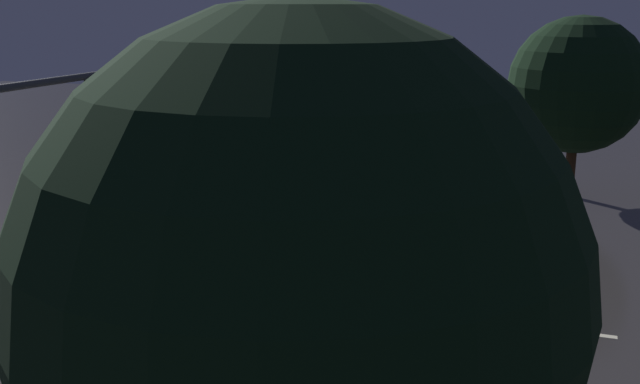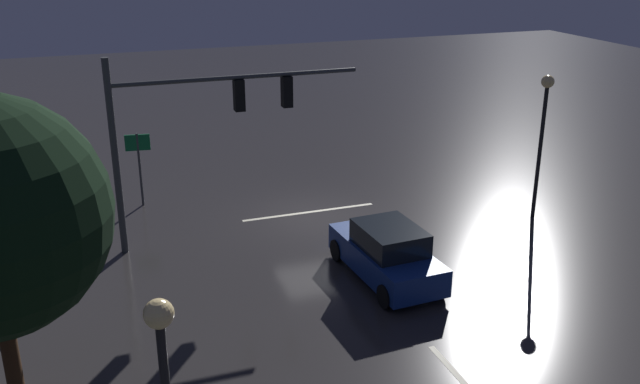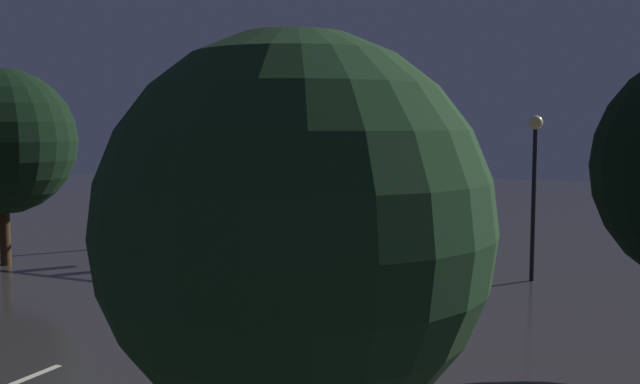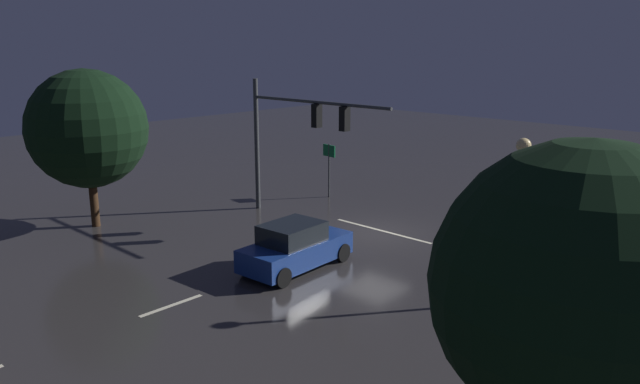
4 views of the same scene
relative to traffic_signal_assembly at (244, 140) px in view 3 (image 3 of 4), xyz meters
The scene contains 11 objects.
ground_plane 5.88m from the traffic_signal_assembly, behind, with size 80.00×80.00×0.00m, color #2D2B2B.
traffic_signal_assembly is the anchor object (origin of this frame).
lane_dash_far 6.72m from the traffic_signal_assembly, 140.57° to the left, with size 2.20×0.16×0.01m, color beige.
lane_dash_mid 11.00m from the traffic_signal_assembly, 113.40° to the left, with size 2.20×0.16×0.01m, color beige.
lane_dash_near 16.39m from the traffic_signal_assembly, 104.75° to the left, with size 2.20×0.16×0.01m, color beige.
stop_bar 5.96m from the traffic_signal_assembly, 163.59° to the right, with size 5.00×0.16×0.01m, color beige.
car_approaching 7.23m from the traffic_signal_assembly, 135.29° to the left, with size 2.12×4.45×1.70m.
street_lamp_left_kerb 11.66m from the traffic_signal_assembly, behind, with size 0.44×0.44×5.14m.
route_sign 4.83m from the traffic_signal_assembly, 67.89° to the right, with size 0.90×0.18×2.79m.
tree_left_far 23.12m from the traffic_signal_assembly, 121.63° to the left, with size 3.35×3.35×5.65m.
tree_right_far 8.83m from the traffic_signal_assembly, 51.19° to the left, with size 5.03×5.03×6.81m.
Camera 3 is at (-10.81, 25.78, 4.86)m, focal length 41.04 mm.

